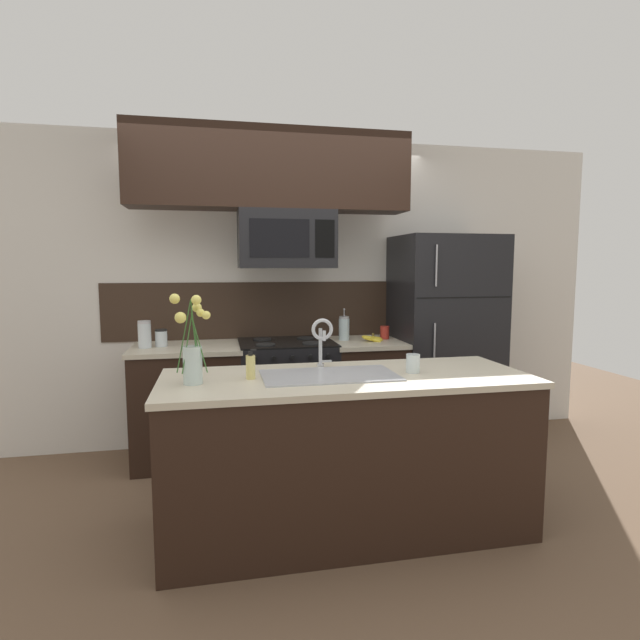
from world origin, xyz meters
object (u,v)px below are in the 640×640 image
(sink_faucet, at_px, (322,336))
(drinking_glass, at_px, (413,363))
(microwave, at_px, (286,240))
(refrigerator, at_px, (443,340))
(banana_bunch, at_px, (373,339))
(coffee_tin, at_px, (385,333))
(storage_jar_tall, at_px, (145,334))
(dish_soap_bottle, at_px, (251,367))
(stove_range, at_px, (287,397))
(flower_vase, at_px, (192,353))
(french_press, at_px, (344,328))
(storage_jar_medium, at_px, (161,338))

(sink_faucet, xyz_separation_m, drinking_glass, (0.49, -0.22, -0.14))
(microwave, distance_m, drinking_glass, 1.57)
(microwave, height_order, refrigerator, microwave)
(banana_bunch, bearing_deg, microwave, 176.86)
(sink_faucet, bearing_deg, coffee_tin, 54.63)
(storage_jar_tall, relative_size, coffee_tin, 1.88)
(microwave, xyz_separation_m, dish_soap_bottle, (-0.37, -1.21, -0.75))
(microwave, distance_m, sink_faucet, 1.20)
(banana_bunch, bearing_deg, dish_soap_bottle, -132.54)
(coffee_tin, bearing_deg, drinking_glass, -102.00)
(refrigerator, relative_size, sink_faucet, 5.82)
(storage_jar_tall, xyz_separation_m, banana_bunch, (1.79, -0.04, -0.08))
(stove_range, height_order, dish_soap_bottle, dish_soap_bottle)
(drinking_glass, bearing_deg, dish_soap_bottle, 178.26)
(flower_vase, bearing_deg, refrigerator, 32.74)
(french_press, bearing_deg, flower_vase, -130.80)
(refrigerator, xyz_separation_m, storage_jar_tall, (-2.45, -0.04, 0.12))
(dish_soap_bottle, bearing_deg, storage_jar_medium, 115.59)
(banana_bunch, height_order, french_press, french_press)
(refrigerator, height_order, dish_soap_bottle, refrigerator)
(stove_range, relative_size, storage_jar_medium, 7.02)
(banana_bunch, relative_size, french_press, 0.71)
(dish_soap_bottle, bearing_deg, flower_vase, -169.12)
(storage_jar_medium, xyz_separation_m, dish_soap_bottle, (0.60, -1.26, 0.00))
(french_press, xyz_separation_m, sink_faucet, (-0.42, -1.10, 0.10))
(coffee_tin, bearing_deg, banana_bunch, -141.33)
(sink_faucet, xyz_separation_m, flower_vase, (-0.75, -0.25, -0.04))
(refrigerator, bearing_deg, drinking_glass, -121.93)
(stove_range, relative_size, flower_vase, 1.95)
(refrigerator, bearing_deg, stove_range, -179.16)
(french_press, bearing_deg, storage_jar_tall, -177.00)
(storage_jar_medium, height_order, dish_soap_bottle, dish_soap_bottle)
(stove_range, height_order, coffee_tin, coffee_tin)
(storage_jar_tall, height_order, french_press, french_press)
(banana_bunch, bearing_deg, storage_jar_tall, 178.81)
(dish_soap_bottle, distance_m, drinking_glass, 0.94)
(sink_faucet, bearing_deg, microwave, 94.15)
(stove_range, xyz_separation_m, banana_bunch, (0.71, -0.06, 0.47))
(refrigerator, xyz_separation_m, sink_faucet, (-1.29, -1.06, 0.22))
(stove_range, distance_m, storage_jar_tall, 1.22)
(microwave, xyz_separation_m, refrigerator, (1.37, 0.04, -0.84))
(banana_bunch, bearing_deg, stove_range, 175.18)
(stove_range, relative_size, microwave, 1.25)
(stove_range, height_order, banana_bunch, banana_bunch)
(french_press, distance_m, coffee_tin, 0.36)
(flower_vase, bearing_deg, storage_jar_tall, 107.90)
(stove_range, xyz_separation_m, dish_soap_bottle, (-0.37, -1.23, 0.52))
(drinking_glass, bearing_deg, stove_range, 114.24)
(banana_bunch, xyz_separation_m, flower_vase, (-1.38, -1.23, 0.14))
(french_press, bearing_deg, sink_faucet, -110.91)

